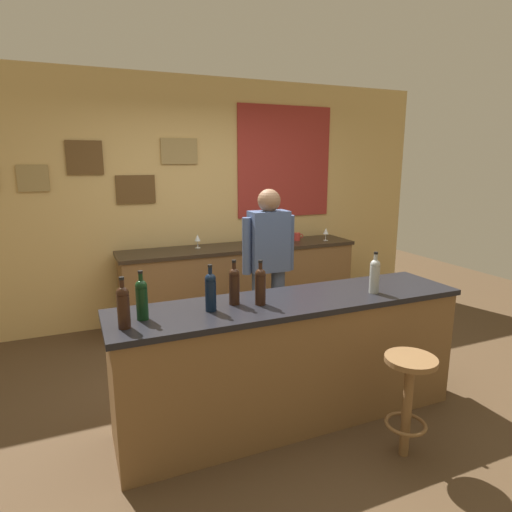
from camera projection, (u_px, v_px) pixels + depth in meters
ground_plane at (268, 391)px, 3.59m from camera, size 10.00×10.00×0.00m
back_wall at (199, 200)px, 5.12m from camera, size 6.00×0.09×2.80m
bar_counter at (291, 360)px, 3.14m from camera, size 2.54×0.60×0.92m
side_counter at (241, 283)px, 5.13m from camera, size 2.78×0.56×0.90m
bartender at (269, 263)px, 4.05m from camera, size 0.52×0.21×1.62m
bar_stool at (408, 390)px, 2.73m from camera, size 0.32×0.32×0.68m
wine_bottle_a at (123, 306)px, 2.48m from camera, size 0.07×0.07×0.31m
wine_bottle_b at (142, 298)px, 2.62m from camera, size 0.07×0.07×0.31m
wine_bottle_c at (211, 290)px, 2.77m from camera, size 0.07×0.07×0.31m
wine_bottle_d at (234, 285)px, 2.90m from camera, size 0.07×0.07×0.31m
wine_bottle_e at (260, 285)px, 2.90m from camera, size 0.07×0.07×0.31m
wine_bottle_f at (375, 275)px, 3.16m from camera, size 0.07×0.07×0.31m
wine_glass_a at (198, 238)px, 4.90m from camera, size 0.07×0.07×0.16m
wine_glass_b at (262, 234)px, 5.20m from camera, size 0.07×0.07×0.16m
wine_glass_c at (326, 232)px, 5.36m from camera, size 0.07×0.07×0.16m
coffee_mug at (297, 237)px, 5.37m from camera, size 0.12×0.08×0.09m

